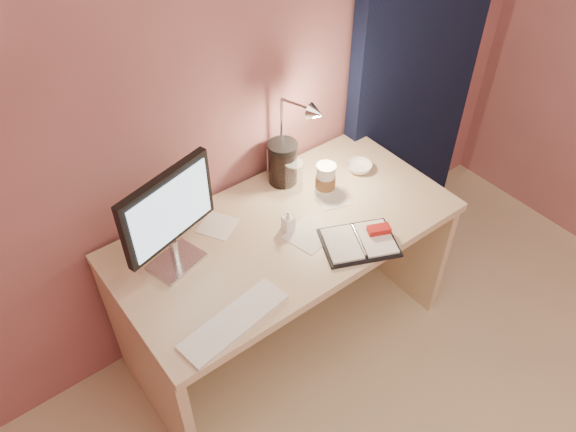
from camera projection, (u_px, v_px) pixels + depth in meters
room at (409, 40)px, 2.58m from camera, size 3.50×3.50×3.50m
desk at (276, 256)px, 2.45m from camera, size 1.40×0.70×0.73m
monitor at (167, 214)px, 1.95m from camera, size 0.39×0.19×0.42m
keyboard at (234, 322)px, 1.91m from camera, size 0.42×0.18×0.02m
planner at (361, 241)px, 2.19m from camera, size 0.35×0.31×0.04m
paper_a at (308, 236)px, 2.22m from camera, size 0.18×0.18×0.00m
paper_b at (333, 198)px, 2.39m from camera, size 0.16×0.16×0.00m
paper_c at (218, 226)px, 2.27m from camera, size 0.19×0.19×0.00m
coffee_cup at (325, 180)px, 2.38m from camera, size 0.09×0.09×0.14m
clear_cup at (294, 176)px, 2.39m from camera, size 0.08×0.08×0.14m
bowl at (359, 167)px, 2.52m from camera, size 0.14×0.14×0.04m
lotion_bottle at (288, 220)px, 2.22m from camera, size 0.04×0.04×0.09m
dark_jar at (283, 165)px, 2.42m from camera, size 0.13×0.13×0.18m
product_box at (279, 159)px, 2.48m from camera, size 0.11×0.10×0.13m
desk_lamp at (289, 138)px, 2.29m from camera, size 0.15×0.24×0.40m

